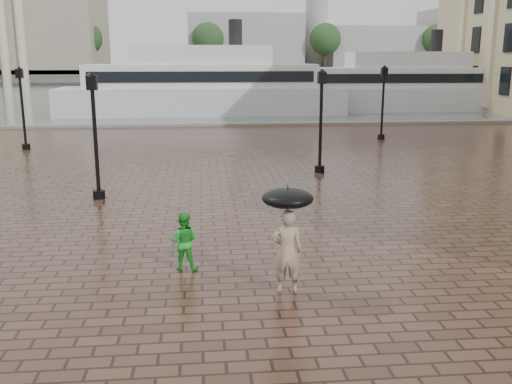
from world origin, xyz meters
The scene contains 12 objects.
ground centered at (0.00, 0.00, 0.00)m, with size 300.00×300.00×0.00m, color #3A241A.
harbour_water centered at (0.00, 92.00, 0.00)m, with size 240.00×240.00×0.00m, color #414A4F.
quay_edge centered at (0.00, 32.00, 0.00)m, with size 80.00×0.60×0.30m, color slate.
far_shore centered at (0.00, 160.00, 1.00)m, with size 300.00×60.00×2.00m, color #4C4C47.
distant_skyline centered at (48.14, 150.00, 9.45)m, with size 102.50×22.00×33.00m.
far_trees centered at (0.00, 138.00, 9.42)m, with size 188.00×8.00×13.50m.
street_lamps centered at (-1.50, 17.50, 2.33)m, with size 21.44×14.44×4.40m.
adult_pedestrian centered at (-0.45, 0.92, 0.94)m, with size 0.68×0.45×1.87m, color tan.
child_pedestrian centered at (-2.72, 2.50, 0.71)m, with size 0.69×0.54×1.42m, color green.
ferry_near centered at (-2.05, 40.88, 2.46)m, with size 25.03×6.13×8.20m.
ferry_far centered at (17.33, 43.01, 2.26)m, with size 23.03×5.87×7.52m.
umbrella centered at (-0.45, 0.92, 2.12)m, with size 1.10×1.10×1.19m.
Camera 1 is at (-2.25, -10.64, 5.03)m, focal length 40.00 mm.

